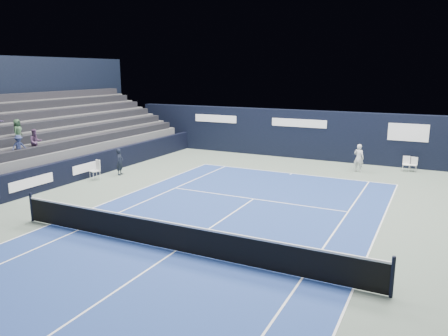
# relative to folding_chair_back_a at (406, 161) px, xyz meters

# --- Properties ---
(ground) EXTENTS (48.00, 48.00, 0.00)m
(ground) POSITION_rel_folding_chair_back_a_xyz_m (-5.59, -13.36, -0.58)
(ground) COLOR #56675A
(ground) RESTS_ON ground
(court_surface) EXTENTS (10.97, 23.77, 0.01)m
(court_surface) POSITION_rel_folding_chair_back_a_xyz_m (-5.59, -15.36, -0.57)
(court_surface) COLOR navy
(court_surface) RESTS_ON ground
(folding_chair_back_a) EXTENTS (0.42, 0.44, 0.87)m
(folding_chair_back_a) POSITION_rel_folding_chair_back_a_xyz_m (0.00, 0.00, 0.00)
(folding_chair_back_a) COLOR white
(folding_chair_back_a) RESTS_ON ground
(folding_chair_back_b) EXTENTS (0.42, 0.41, 0.82)m
(folding_chair_back_b) POSITION_rel_folding_chair_back_a_xyz_m (0.38, 0.09, -0.11)
(folding_chair_back_b) COLOR silver
(folding_chair_back_b) RESTS_ON ground
(line_judge_chair) EXTENTS (0.59, 0.58, 1.03)m
(line_judge_chair) POSITION_rel_folding_chair_back_a_xyz_m (-14.32, -9.33, 0.01)
(line_judge_chair) COLOR white
(line_judge_chair) RESTS_ON ground
(line_judge) EXTENTS (0.48, 0.60, 1.44)m
(line_judge) POSITION_rel_folding_chair_back_a_xyz_m (-13.92, -7.91, 0.14)
(line_judge) COLOR black
(line_judge) RESTS_ON ground
(court_markings) EXTENTS (11.03, 23.83, 0.00)m
(court_markings) POSITION_rel_folding_chair_back_a_xyz_m (-5.59, -15.36, -0.57)
(court_markings) COLOR white
(court_markings) RESTS_ON court_surface
(tennis_net) EXTENTS (12.90, 0.10, 1.10)m
(tennis_net) POSITION_rel_folding_chair_back_a_xyz_m (-5.59, -15.36, -0.07)
(tennis_net) COLOR black
(tennis_net) RESTS_ON ground
(back_sponsor_wall) EXTENTS (26.00, 0.63, 3.10)m
(back_sponsor_wall) POSITION_rel_folding_chair_back_a_xyz_m (-5.59, 1.14, 0.98)
(back_sponsor_wall) COLOR black
(back_sponsor_wall) RESTS_ON ground
(side_barrier_left) EXTENTS (0.33, 22.00, 1.20)m
(side_barrier_left) POSITION_rel_folding_chair_back_a_xyz_m (-15.09, -9.38, 0.02)
(side_barrier_left) COLOR black
(side_barrier_left) RESTS_ON ground
(spectator_stand) EXTENTS (6.00, 18.00, 6.40)m
(spectator_stand) POSITION_rel_folding_chair_back_a_xyz_m (-18.87, -8.38, 1.38)
(spectator_stand) COLOR #4F4F52
(spectator_stand) RESTS_ON ground
(tennis_player) EXTENTS (0.64, 0.86, 1.57)m
(tennis_player) POSITION_rel_folding_chair_back_a_xyz_m (-2.41, -1.31, 0.21)
(tennis_player) COLOR silver
(tennis_player) RESTS_ON ground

